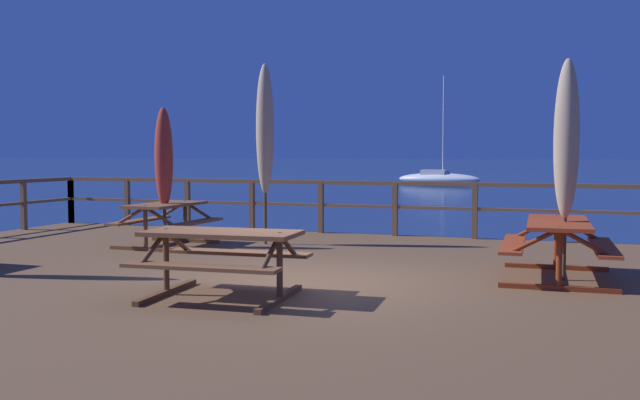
{
  "coord_description": "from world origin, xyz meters",
  "views": [
    {
      "loc": [
        3.16,
        -8.21,
        2.24
      ],
      "look_at": [
        0.0,
        0.83,
        1.61
      ],
      "focal_mm": 39.13,
      "sensor_mm": 36.0,
      "label": 1
    }
  ],
  "objects_px": {
    "picnic_table_front_left": "(558,236)",
    "sailboat_distant": "(438,178)",
    "patio_umbrella_tall_back_left": "(566,140)",
    "picnic_table_front_right": "(166,215)",
    "picnic_table_back_right": "(221,250)",
    "patio_umbrella_short_back": "(164,158)",
    "patio_umbrella_short_front": "(265,130)"
  },
  "relations": [
    {
      "from": "picnic_table_front_right",
      "to": "patio_umbrella_tall_back_left",
      "type": "relative_size",
      "value": 0.58
    },
    {
      "from": "patio_umbrella_short_back",
      "to": "picnic_table_back_right",
      "type": "bearing_deg",
      "value": -50.52
    },
    {
      "from": "picnic_table_front_right",
      "to": "sailboat_distant",
      "type": "bearing_deg",
      "value": 92.58
    },
    {
      "from": "picnic_table_front_left",
      "to": "patio_umbrella_short_back",
      "type": "height_order",
      "value": "patio_umbrella_short_back"
    },
    {
      "from": "patio_umbrella_tall_back_left",
      "to": "sailboat_distant",
      "type": "relative_size",
      "value": 0.37
    },
    {
      "from": "picnic_table_back_right",
      "to": "picnic_table_front_left",
      "type": "relative_size",
      "value": 0.91
    },
    {
      "from": "patio_umbrella_tall_back_left",
      "to": "sailboat_distant",
      "type": "xyz_separation_m",
      "value": [
        -8.39,
        39.92,
        -1.9
      ]
    },
    {
      "from": "picnic_table_front_left",
      "to": "patio_umbrella_tall_back_left",
      "type": "height_order",
      "value": "patio_umbrella_tall_back_left"
    },
    {
      "from": "patio_umbrella_short_back",
      "to": "patio_umbrella_tall_back_left",
      "type": "bearing_deg",
      "value": -10.09
    },
    {
      "from": "patio_umbrella_short_back",
      "to": "patio_umbrella_tall_back_left",
      "type": "height_order",
      "value": "patio_umbrella_tall_back_left"
    },
    {
      "from": "patio_umbrella_short_front",
      "to": "sailboat_distant",
      "type": "bearing_deg",
      "value": 94.95
    },
    {
      "from": "patio_umbrella_tall_back_left",
      "to": "picnic_table_front_right",
      "type": "bearing_deg",
      "value": 169.68
    },
    {
      "from": "picnic_table_back_right",
      "to": "patio_umbrella_short_back",
      "type": "height_order",
      "value": "patio_umbrella_short_back"
    },
    {
      "from": "patio_umbrella_short_back",
      "to": "patio_umbrella_tall_back_left",
      "type": "xyz_separation_m",
      "value": [
        6.66,
        -1.19,
        0.25
      ]
    },
    {
      "from": "picnic_table_front_left",
      "to": "patio_umbrella_short_front",
      "type": "xyz_separation_m",
      "value": [
        -5.03,
        1.99,
        1.5
      ]
    },
    {
      "from": "picnic_table_front_right",
      "to": "patio_umbrella_short_back",
      "type": "height_order",
      "value": "patio_umbrella_short_back"
    },
    {
      "from": "patio_umbrella_short_front",
      "to": "patio_umbrella_short_back",
      "type": "bearing_deg",
      "value": -150.51
    },
    {
      "from": "picnic_table_back_right",
      "to": "patio_umbrella_tall_back_left",
      "type": "bearing_deg",
      "value": 33.85
    },
    {
      "from": "patio_umbrella_short_front",
      "to": "patio_umbrella_short_back",
      "type": "xyz_separation_m",
      "value": [
        -1.55,
        -0.88,
        -0.51
      ]
    },
    {
      "from": "patio_umbrella_short_back",
      "to": "picnic_table_front_right",
      "type": "bearing_deg",
      "value": 56.6
    },
    {
      "from": "picnic_table_front_left",
      "to": "patio_umbrella_tall_back_left",
      "type": "relative_size",
      "value": 0.71
    },
    {
      "from": "patio_umbrella_short_back",
      "to": "sailboat_distant",
      "type": "bearing_deg",
      "value": 92.55
    },
    {
      "from": "patio_umbrella_short_back",
      "to": "sailboat_distant",
      "type": "height_order",
      "value": "sailboat_distant"
    },
    {
      "from": "picnic_table_back_right",
      "to": "sailboat_distant",
      "type": "distance_m",
      "value": 42.65
    },
    {
      "from": "picnic_table_back_right",
      "to": "patio_umbrella_short_back",
      "type": "xyz_separation_m",
      "value": [
        -3.0,
        3.64,
        1.01
      ]
    },
    {
      "from": "picnic_table_front_right",
      "to": "patio_umbrella_short_back",
      "type": "xyz_separation_m",
      "value": [
        -0.02,
        -0.02,
        1.01
      ]
    },
    {
      "from": "picnic_table_front_right",
      "to": "sailboat_distant",
      "type": "xyz_separation_m",
      "value": [
        -1.74,
        38.71,
        -0.64
      ]
    },
    {
      "from": "picnic_table_front_right",
      "to": "patio_umbrella_short_front",
      "type": "bearing_deg",
      "value": 29.06
    },
    {
      "from": "patio_umbrella_short_front",
      "to": "picnic_table_front_left",
      "type": "bearing_deg",
      "value": -21.61
    },
    {
      "from": "picnic_table_front_right",
      "to": "picnic_table_front_left",
      "type": "distance_m",
      "value": 6.67
    },
    {
      "from": "picnic_table_back_right",
      "to": "picnic_table_front_left",
      "type": "bearing_deg",
      "value": 35.17
    },
    {
      "from": "picnic_table_front_left",
      "to": "sailboat_distant",
      "type": "bearing_deg",
      "value": 101.78
    }
  ]
}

